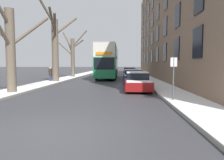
# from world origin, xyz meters

# --- Properties ---
(ground_plane) EXTENTS (320.00, 320.00, 0.00)m
(ground_plane) POSITION_xyz_m (0.00, 0.00, 0.00)
(ground_plane) COLOR #38383D
(sidewalk_left) EXTENTS (2.07, 130.00, 0.16)m
(sidewalk_left) POSITION_xyz_m (-5.30, 53.00, 0.08)
(sidewalk_left) COLOR gray
(sidewalk_left) RESTS_ON ground
(sidewalk_right) EXTENTS (2.07, 130.00, 0.16)m
(sidewalk_right) POSITION_xyz_m (5.30, 53.00, 0.08)
(sidewalk_right) COLOR gray
(sidewalk_right) RESTS_ON ground
(terrace_facade_right) EXTENTS (9.10, 39.25, 15.64)m
(terrace_facade_right) POSITION_xyz_m (10.82, 21.23, 7.82)
(terrace_facade_right) COLOR #7A604C
(terrace_facade_right) RESTS_ON ground
(bare_tree_left_0) EXTENTS (4.63, 3.70, 6.49)m
(bare_tree_left_0) POSITION_xyz_m (-4.99, 6.80, 3.06)
(bare_tree_left_0) COLOR brown
(bare_tree_left_0) RESTS_ON ground
(bare_tree_left_1) EXTENTS (2.96, 4.87, 8.37)m
(bare_tree_left_1) POSITION_xyz_m (-4.94, 15.27, 3.88)
(bare_tree_left_1) COLOR brown
(bare_tree_left_1) RESTS_ON ground
(bare_tree_left_2) EXTENTS (4.81, 1.74, 6.90)m
(bare_tree_left_2) POSITION_xyz_m (-5.26, 23.70, 3.36)
(bare_tree_left_2) COLOR brown
(bare_tree_left_2) RESTS_ON ground
(double_decker_bus) EXTENTS (2.53, 10.38, 4.41)m
(double_decker_bus) POSITION_xyz_m (0.06, 21.65, 2.48)
(double_decker_bus) COLOR #1E7A47
(double_decker_bus) RESTS_ON ground
(parked_car_0) EXTENTS (1.80, 4.48, 1.39)m
(parked_car_0) POSITION_xyz_m (3.16, 9.30, 0.64)
(parked_car_0) COLOR maroon
(parked_car_0) RESTS_ON ground
(parked_car_1) EXTENTS (1.90, 4.15, 1.41)m
(parked_car_1) POSITION_xyz_m (3.16, 14.70, 0.66)
(parked_car_1) COLOR navy
(parked_car_1) RESTS_ON ground
(parked_car_2) EXTENTS (1.86, 4.48, 1.34)m
(parked_car_2) POSITION_xyz_m (3.16, 20.11, 0.62)
(parked_car_2) COLOR silver
(parked_car_2) RESTS_ON ground
(parked_car_3) EXTENTS (1.85, 4.41, 1.47)m
(parked_car_3) POSITION_xyz_m (3.16, 25.43, 0.68)
(parked_car_3) COLOR black
(parked_car_3) RESTS_ON ground
(pedestrian_left_sidewalk) EXTENTS (0.36, 0.36, 1.65)m
(pedestrian_left_sidewalk) POSITION_xyz_m (-5.57, 15.39, 0.91)
(pedestrian_left_sidewalk) COLOR navy
(pedestrian_left_sidewalk) RESTS_ON ground
(street_sign_post) EXTENTS (0.32, 0.07, 2.27)m
(street_sign_post) POSITION_xyz_m (4.56, 4.38, 1.31)
(street_sign_post) COLOR #4C4F54
(street_sign_post) RESTS_ON ground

